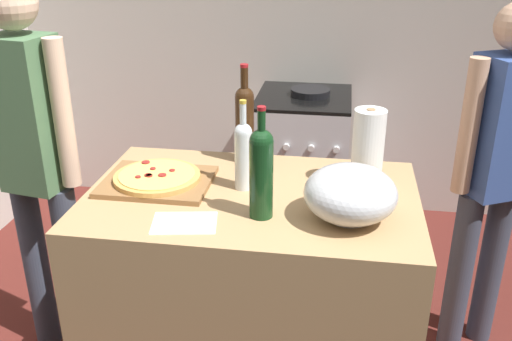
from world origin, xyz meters
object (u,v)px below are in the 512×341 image
(paper_towel_roll, at_px, (368,148))
(wine_bottle_amber, at_px, (243,152))
(stove, at_px, (302,163))
(mixing_bowl, at_px, (350,194))
(wine_bottle_dark, at_px, (245,120))
(pizza, at_px, (157,177))
(person_in_red, at_px, (494,166))
(wine_bottle_green, at_px, (261,170))
(person_in_stripes, at_px, (35,155))

(paper_towel_roll, xyz_separation_m, wine_bottle_amber, (-0.45, -0.09, -0.01))
(paper_towel_roll, relative_size, stove, 0.32)
(mixing_bowl, bearing_deg, wine_bottle_dark, 133.53)
(mixing_bowl, distance_m, paper_towel_roll, 0.29)
(paper_towel_roll, height_order, wine_bottle_amber, wine_bottle_amber)
(stove, bearing_deg, paper_towel_roll, -76.15)
(wine_bottle_dark, bearing_deg, pizza, -135.55)
(paper_towel_roll, height_order, person_in_red, person_in_red)
(wine_bottle_green, bearing_deg, stove, 89.21)
(pizza, bearing_deg, wine_bottle_amber, 3.10)
(person_in_red, bearing_deg, person_in_stripes, -170.07)
(pizza, relative_size, stove, 0.35)
(stove, distance_m, person_in_red, 1.40)
(stove, bearing_deg, wine_bottle_green, -90.79)
(wine_bottle_green, bearing_deg, person_in_red, 35.54)
(stove, relative_size, person_in_red, 0.59)
(pizza, height_order, stove, pizza)
(pizza, distance_m, wine_bottle_dark, 0.43)
(pizza, relative_size, wine_bottle_green, 0.85)
(mixing_bowl, xyz_separation_m, wine_bottle_dark, (-0.43, 0.45, 0.08))
(person_in_stripes, bearing_deg, pizza, -12.32)
(paper_towel_roll, distance_m, wine_bottle_amber, 0.46)
(wine_bottle_green, relative_size, stove, 0.41)
(pizza, bearing_deg, paper_towel_roll, 8.27)
(mixing_bowl, xyz_separation_m, wine_bottle_amber, (-0.39, 0.19, 0.05))
(wine_bottle_amber, distance_m, person_in_red, 1.09)
(paper_towel_roll, bearing_deg, wine_bottle_dark, 160.94)
(pizza, xyz_separation_m, person_in_stripes, (-0.55, 0.12, 0.00))
(pizza, bearing_deg, person_in_stripes, 167.68)
(mixing_bowl, xyz_separation_m, person_in_red, (0.60, 0.62, -0.12))
(mixing_bowl, height_order, stove, mixing_bowl)
(wine_bottle_dark, bearing_deg, mixing_bowl, -46.47)
(mixing_bowl, bearing_deg, wine_bottle_green, -176.06)
(mixing_bowl, height_order, paper_towel_roll, paper_towel_roll)
(stove, relative_size, person_in_stripes, 0.55)
(mixing_bowl, bearing_deg, pizza, 166.64)
(person_in_stripes, bearing_deg, paper_towel_roll, -0.37)
(wine_bottle_green, distance_m, person_in_red, 1.11)
(wine_bottle_amber, relative_size, person_in_stripes, 0.20)
(pizza, relative_size, person_in_red, 0.21)
(wine_bottle_green, xyz_separation_m, wine_bottle_amber, (-0.10, 0.21, -0.03))
(mixing_bowl, distance_m, wine_bottle_dark, 0.63)
(pizza, distance_m, person_in_red, 1.39)
(person_in_red, bearing_deg, paper_towel_roll, -148.23)
(wine_bottle_green, xyz_separation_m, person_in_stripes, (-0.98, 0.31, -0.13))
(wine_bottle_green, bearing_deg, person_in_stripes, 162.36)
(paper_towel_roll, distance_m, wine_bottle_green, 0.46)
(paper_towel_roll, bearing_deg, person_in_red, 31.77)
(mixing_bowl, xyz_separation_m, person_in_stripes, (-1.27, 0.29, -0.06))
(pizza, height_order, wine_bottle_green, wine_bottle_green)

